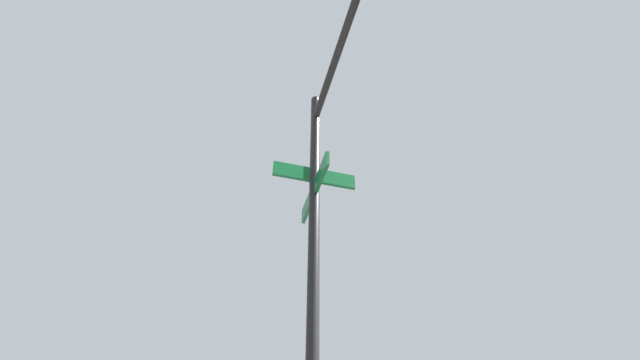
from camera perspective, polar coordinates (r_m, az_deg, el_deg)
traffic_signal_near at (r=3.75m, az=4.76°, el=12.35°), size 3.08×2.37×5.51m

